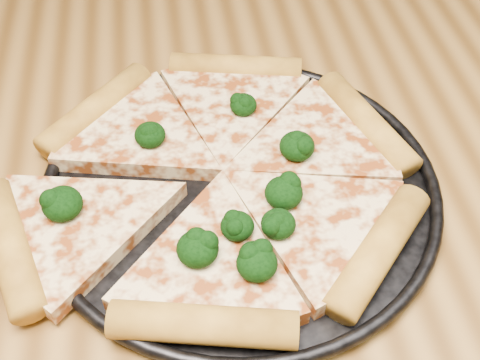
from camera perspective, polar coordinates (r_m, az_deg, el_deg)
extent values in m
cube|color=brown|center=(0.53, -2.19, -2.96)|extent=(1.20, 0.90, 0.04)
cylinder|color=black|center=(0.52, 0.00, -0.97)|extent=(0.32, 0.32, 0.01)
torus|color=black|center=(0.51, 0.00, -0.45)|extent=(0.33, 0.33, 0.01)
cylinder|color=gold|center=(0.57, 11.47, 5.19)|extent=(0.07, 0.13, 0.03)
cylinder|color=gold|center=(0.62, -0.40, 10.20)|extent=(0.13, 0.05, 0.03)
cylinder|color=gold|center=(0.59, -13.04, 6.31)|extent=(0.11, 0.11, 0.03)
cylinder|color=gold|center=(0.49, -20.26, -5.71)|extent=(0.07, 0.13, 0.03)
cylinder|color=gold|center=(0.43, -3.37, -13.06)|extent=(0.13, 0.05, 0.03)
cylinder|color=gold|center=(0.47, 12.58, -6.28)|extent=(0.11, 0.11, 0.03)
ellipsoid|color=black|center=(0.47, 3.52, -4.02)|extent=(0.03, 0.03, 0.02)
ellipsoid|color=black|center=(0.45, 1.30, -6.88)|extent=(0.02, 0.02, 0.02)
ellipsoid|color=black|center=(0.46, -0.24, -4.23)|extent=(0.03, 0.03, 0.02)
ellipsoid|color=black|center=(0.48, 4.02, -1.18)|extent=(0.03, 0.03, 0.02)
ellipsoid|color=black|center=(0.54, -8.23, 4.12)|extent=(0.03, 0.03, 0.02)
ellipsoid|color=black|center=(0.56, 0.30, 6.90)|extent=(0.02, 0.02, 0.02)
ellipsoid|color=black|center=(0.44, 1.56, -7.61)|extent=(0.03, 0.03, 0.02)
ellipsoid|color=black|center=(0.45, -3.90, -6.28)|extent=(0.03, 0.03, 0.02)
ellipsoid|color=black|center=(0.49, -15.95, -2.09)|extent=(0.03, 0.03, 0.02)
ellipsoid|color=black|center=(0.52, 5.23, 3.10)|extent=(0.03, 0.03, 0.02)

